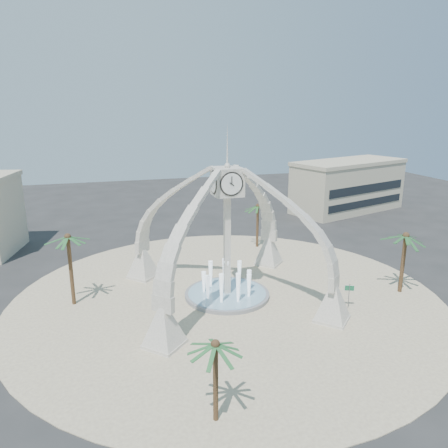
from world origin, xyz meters
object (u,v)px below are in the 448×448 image
object	(u,v)px
fountain	(227,294)
palm_west	(68,238)
palm_north	(258,207)
street_sign	(349,291)
palm_east	(406,236)
palm_south	(215,345)
clock_tower	(227,231)

from	to	relation	value
fountain	palm_west	distance (m)	15.32
fountain	palm_north	distance (m)	16.36
palm_north	street_sign	bearing A→B (deg)	-85.10
palm_east	palm_south	distance (m)	25.11
fountain	palm_west	world-z (taller)	palm_west
palm_east	street_sign	size ratio (longest dim) A/B	2.77
fountain	palm_north	xyz separation A→B (m)	(8.04, 13.33, 5.02)
fountain	palm_north	size ratio (longest dim) A/B	1.33
fountain	street_sign	world-z (taller)	fountain
street_sign	palm_west	bearing A→B (deg)	-174.86
clock_tower	street_sign	distance (m)	12.09
clock_tower	street_sign	world-z (taller)	clock_tower
fountain	palm_west	size ratio (longest dim) A/B	1.12
palm_north	palm_south	size ratio (longest dim) A/B	1.09
palm_south	fountain	bearing A→B (deg)	70.99
palm_east	palm_north	xyz separation A→B (m)	(-8.40, 17.06, -0.35)
palm_east	palm_west	size ratio (longest dim) A/B	0.91
palm_south	street_sign	distance (m)	18.69
palm_west	fountain	bearing A→B (deg)	-9.64
palm_west	palm_north	bearing A→B (deg)	26.60
palm_north	fountain	bearing A→B (deg)	-121.10
palm_west	palm_south	world-z (taller)	palm_west
clock_tower	fountain	size ratio (longest dim) A/B	2.24
palm_east	palm_west	world-z (taller)	palm_west
clock_tower	palm_west	size ratio (longest dim) A/B	2.51
palm_north	palm_west	bearing A→B (deg)	-153.40
clock_tower	palm_south	distance (m)	16.94
palm_west	palm_north	world-z (taller)	palm_west
clock_tower	palm_north	size ratio (longest dim) A/B	2.97
palm_east	palm_south	bearing A→B (deg)	-150.89
palm_east	palm_south	size ratio (longest dim) A/B	1.17
fountain	street_sign	bearing A→B (deg)	-29.48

